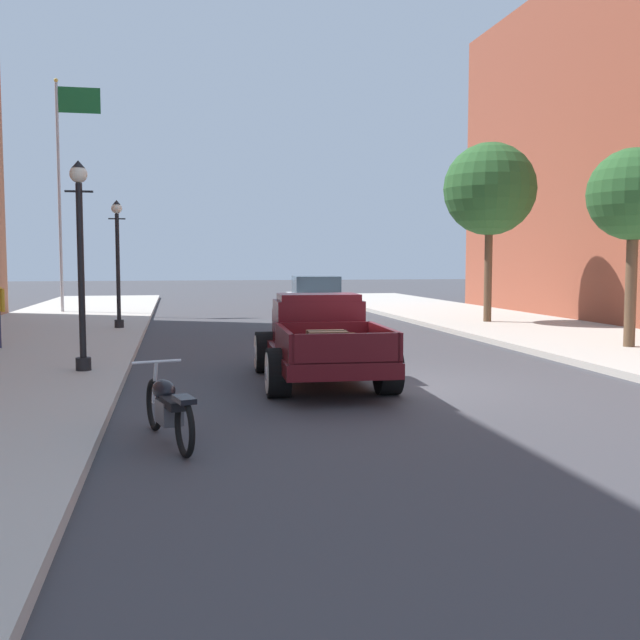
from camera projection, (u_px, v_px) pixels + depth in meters
name	position (u px, v px, depth m)	size (l,w,h in m)	color
ground_plane	(386.00, 386.00, 12.73)	(140.00, 140.00, 0.00)	#3D3D42
hotrod_truck_maroon	(319.00, 339.00, 13.28)	(2.33, 5.00, 1.58)	#510F14
motorcycle_parked	(168.00, 407.00, 8.70)	(0.76, 2.07, 0.93)	black
car_background_white	(315.00, 301.00, 25.56)	(2.11, 4.42, 1.65)	silver
street_lamp_near	(80.00, 250.00, 13.35)	(0.50, 0.32, 3.85)	black
street_lamp_far	(118.00, 254.00, 22.00)	(0.50, 0.32, 3.85)	black
flagpole	(65.00, 170.00, 28.85)	(1.74, 0.16, 9.16)	#B2B2B7
street_tree_nearest	(634.00, 196.00, 17.00)	(2.15, 2.15, 4.66)	brown
street_tree_second	(490.00, 190.00, 24.09)	(3.05, 3.05, 5.92)	brown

